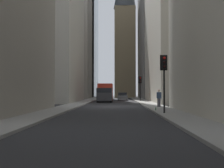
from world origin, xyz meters
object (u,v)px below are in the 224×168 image
at_px(hatchback_grey, 122,97).
at_px(pedestrian, 159,97).
at_px(discarded_bottle, 156,109).
at_px(delivery_truck, 105,93).
at_px(traffic_light_midblock, 140,83).
at_px(traffic_light_foreground, 164,70).

bearing_deg(hatchback_grey, pedestrian, -171.86).
height_order(hatchback_grey, discarded_bottle, hatchback_grey).
distance_m(delivery_truck, traffic_light_midblock, 5.86).
relative_size(traffic_light_midblock, pedestrian, 2.31).
xyz_separation_m(traffic_light_foreground, traffic_light_midblock, (23.60, -0.22, -0.16)).
relative_size(traffic_light_midblock, discarded_bottle, 14.47).
bearing_deg(discarded_bottle, traffic_light_foreground, -174.36).
relative_size(hatchback_grey, pedestrian, 2.54).
xyz_separation_m(delivery_truck, pedestrian, (-15.06, -6.07, -0.40)).
bearing_deg(discarded_bottle, delivery_truck, 14.24).
relative_size(traffic_light_foreground, traffic_light_midblock, 1.06).
height_order(traffic_light_midblock, discarded_bottle, traffic_light_midblock).
xyz_separation_m(hatchback_grey, traffic_light_midblock, (-6.73, -2.74, 2.35)).
xyz_separation_m(delivery_truck, traffic_light_foreground, (-22.49, -5.32, 1.71)).
relative_size(delivery_truck, hatchback_grey, 1.50).
distance_m(hatchback_grey, pedestrian, 23.13).
xyz_separation_m(pedestrian, discarded_bottle, (-4.91, 1.01, -0.81)).
relative_size(hatchback_grey, traffic_light_midblock, 1.10).
xyz_separation_m(delivery_truck, discarded_bottle, (-19.97, -5.07, -1.21)).
bearing_deg(discarded_bottle, hatchback_grey, 4.66).
height_order(traffic_light_midblock, pedestrian, traffic_light_midblock).
bearing_deg(traffic_light_midblock, hatchback_grey, 22.15).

